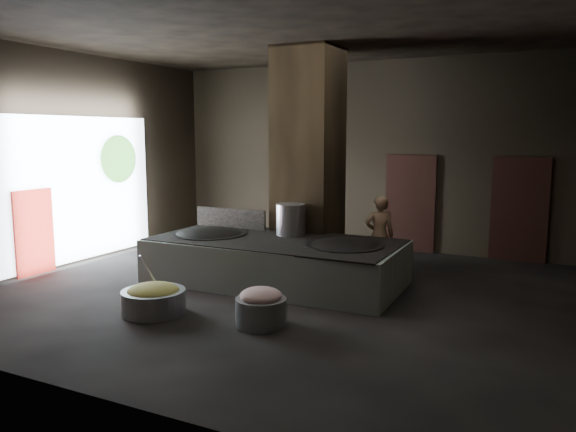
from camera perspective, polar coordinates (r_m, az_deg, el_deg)
The scene contains 27 objects.
floor at distance 10.13m, azimuth -0.93°, elevation -7.87°, with size 10.00×9.00×0.10m, color black.
ceiling at distance 9.88m, azimuth -0.99°, elevation 18.67°, with size 10.00×9.00×0.10m, color black.
back_wall at distance 13.93m, azimuth 7.74°, elevation 6.11°, with size 10.00×0.10×4.50m, color black.
front_wall at distance 6.08m, azimuth -21.13°, elevation 2.78°, with size 10.00×0.10×4.50m, color black.
left_wall at distance 12.87m, azimuth -21.44°, elevation 5.42°, with size 0.10×9.00×4.50m, color black.
pillar at distance 11.58m, azimuth 2.07°, elevation 5.73°, with size 1.20×1.20×4.50m, color black.
hearth_platform at distance 10.56m, azimuth -1.29°, elevation -4.64°, with size 4.66×2.23×0.81m, color silver.
platform_cap at distance 10.47m, azimuth -1.30°, elevation -2.46°, with size 4.56×2.19×0.03m, color black.
wok_left at distance 11.18m, azimuth -8.01°, elevation -2.18°, with size 1.47×1.47×0.41m, color black.
wok_left_rim at distance 11.17m, azimuth -8.02°, elevation -1.83°, with size 1.50×1.50×0.05m, color black.
wok_right at distance 9.98m, azimuth 5.72°, elevation -3.42°, with size 1.37×1.37×0.39m, color black.
wok_right_rim at distance 9.97m, azimuth 5.73°, elevation -3.02°, with size 1.40×1.40×0.05m, color black.
stock_pot at distance 10.88m, azimuth 0.28°, elevation -0.37°, with size 0.57×0.57×0.61m, color #ADAFB5.
splash_guard at distance 11.79m, azimuth -5.85°, elevation -0.22°, with size 1.62×0.06×0.41m, color black.
cook at distance 11.23m, azimuth 9.27°, elevation -1.96°, with size 0.58×0.37×1.58m, color #996F4D.
veg_basin at distance 9.11m, azimuth -13.48°, elevation -8.45°, with size 0.99×0.99×0.37m, color gray.
veg_fill at distance 9.06m, azimuth -13.52°, elevation -7.44°, with size 0.81×0.81×0.25m, color #769849.
ladle at distance 9.22m, azimuth -13.68°, elevation -5.89°, with size 0.03×0.03×0.78m, color #ADAFB5.
meat_basin at distance 8.31m, azimuth -2.76°, elevation -9.70°, with size 0.75×0.75×0.41m, color gray.
meat_fill at distance 8.24m, azimuth -2.78°, elevation -8.08°, with size 0.62×0.62×0.24m, color tan.
doorway_near at distance 13.59m, azimuth 12.30°, elevation 1.07°, with size 1.18×0.08×2.38m, color black.
doorway_near_glow at distance 13.81m, azimuth 11.89°, elevation 0.99°, with size 0.75×0.04×1.78m, color #8C6647.
doorway_far at distance 13.22m, azimuth 22.43°, elevation 0.42°, with size 1.18×0.08×2.38m, color black.
doorway_far_glow at distance 13.43m, azimuth 22.23°, elevation 0.34°, with size 0.87×0.04×2.05m, color #8C6647.
left_opening at distance 12.97m, azimuth -20.34°, elevation 2.62°, with size 0.04×4.20×3.10m, color white.
pavilion_sliver at distance 12.17m, azimuth -24.38°, elevation -1.52°, with size 0.05×0.90×1.70m, color maroon.
tree_silhouette at distance 13.64m, azimuth -16.81°, elevation 5.57°, with size 0.28×1.10×1.10m, color #194714.
Camera 1 is at (4.48, -8.63, 2.78)m, focal length 35.00 mm.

